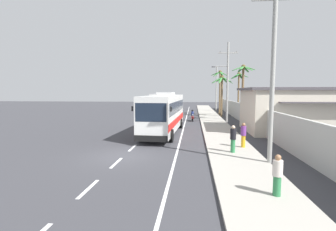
{
  "coord_description": "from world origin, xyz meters",
  "views": [
    {
      "loc": [
        4.24,
        -14.6,
        3.97
      ],
      "look_at": [
        1.87,
        8.7,
        1.7
      ],
      "focal_mm": 26.61,
      "sensor_mm": 36.0,
      "label": 1
    }
  ],
  "objects_px": {
    "utility_pole_mid": "(227,81)",
    "utility_pole_far": "(216,89)",
    "coach_bus_far_lane": "(163,102)",
    "palm_nearest": "(220,83)",
    "utility_pole_nearest": "(273,68)",
    "palm_second": "(222,87)",
    "pedestrian_midwalk": "(277,174)",
    "pedestrian_far_walk": "(233,138)",
    "palm_fourth": "(239,84)",
    "coach_bus_foreground": "(164,112)",
    "palm_third": "(243,82)",
    "pedestrian_near_kerb": "(243,135)",
    "roadside_building": "(312,110)",
    "motorcycle_beside_bus": "(192,116)"
  },
  "relations": [
    {
      "from": "utility_pole_nearest",
      "to": "coach_bus_foreground",
      "type": "bearing_deg",
      "value": 125.47
    },
    {
      "from": "pedestrian_far_walk",
      "to": "motorcycle_beside_bus",
      "type": "bearing_deg",
      "value": -41.72
    },
    {
      "from": "pedestrian_near_kerb",
      "to": "coach_bus_far_lane",
      "type": "bearing_deg",
      "value": -30.66
    },
    {
      "from": "utility_pole_nearest",
      "to": "palm_second",
      "type": "distance_m",
      "value": 25.83
    },
    {
      "from": "pedestrian_near_kerb",
      "to": "coach_bus_foreground",
      "type": "bearing_deg",
      "value": -2.13
    },
    {
      "from": "pedestrian_midwalk",
      "to": "roadside_building",
      "type": "height_order",
      "value": "roadside_building"
    },
    {
      "from": "pedestrian_midwalk",
      "to": "pedestrian_far_walk",
      "type": "distance_m",
      "value": 6.56
    },
    {
      "from": "palm_nearest",
      "to": "palm_third",
      "type": "distance_m",
      "value": 9.18
    },
    {
      "from": "pedestrian_far_walk",
      "to": "utility_pole_nearest",
      "type": "distance_m",
      "value": 4.91
    },
    {
      "from": "coach_bus_far_lane",
      "to": "roadside_building",
      "type": "height_order",
      "value": "roadside_building"
    },
    {
      "from": "coach_bus_foreground",
      "to": "palm_fourth",
      "type": "distance_m",
      "value": 17.88
    },
    {
      "from": "motorcycle_beside_bus",
      "to": "pedestrian_far_walk",
      "type": "xyz_separation_m",
      "value": [
        2.61,
        -17.59,
        0.41
      ]
    },
    {
      "from": "utility_pole_far",
      "to": "pedestrian_far_walk",
      "type": "bearing_deg",
      "value": -93.32
    },
    {
      "from": "pedestrian_far_walk",
      "to": "utility_pole_far",
      "type": "height_order",
      "value": "utility_pole_far"
    },
    {
      "from": "coach_bus_foreground",
      "to": "utility_pole_mid",
      "type": "height_order",
      "value": "utility_pole_mid"
    },
    {
      "from": "utility_pole_nearest",
      "to": "palm_nearest",
      "type": "relative_size",
      "value": 1.33
    },
    {
      "from": "coach_bus_far_lane",
      "to": "palm_fourth",
      "type": "height_order",
      "value": "palm_fourth"
    },
    {
      "from": "coach_bus_foreground",
      "to": "palm_second",
      "type": "distance_m",
      "value": 17.87
    },
    {
      "from": "palm_second",
      "to": "palm_fourth",
      "type": "distance_m",
      "value": 2.71
    },
    {
      "from": "coach_bus_far_lane",
      "to": "pedestrian_midwalk",
      "type": "height_order",
      "value": "coach_bus_far_lane"
    },
    {
      "from": "palm_fourth",
      "to": "coach_bus_far_lane",
      "type": "bearing_deg",
      "value": 142.33
    },
    {
      "from": "palm_third",
      "to": "palm_nearest",
      "type": "bearing_deg",
      "value": 102.78
    },
    {
      "from": "utility_pole_nearest",
      "to": "pedestrian_far_walk",
      "type": "bearing_deg",
      "value": 128.31
    },
    {
      "from": "coach_bus_far_lane",
      "to": "pedestrian_far_walk",
      "type": "xyz_separation_m",
      "value": [
        8.46,
        -32.22,
        -0.94
      ]
    },
    {
      "from": "coach_bus_far_lane",
      "to": "utility_pole_nearest",
      "type": "bearing_deg",
      "value": -73.6
    },
    {
      "from": "pedestrian_midwalk",
      "to": "utility_pole_far",
      "type": "bearing_deg",
      "value": 177.39
    },
    {
      "from": "coach_bus_foreground",
      "to": "motorcycle_beside_bus",
      "type": "height_order",
      "value": "coach_bus_foreground"
    },
    {
      "from": "palm_third",
      "to": "pedestrian_midwalk",
      "type": "bearing_deg",
      "value": -97.78
    },
    {
      "from": "coach_bus_foreground",
      "to": "palm_fourth",
      "type": "height_order",
      "value": "palm_fourth"
    },
    {
      "from": "utility_pole_nearest",
      "to": "palm_fourth",
      "type": "xyz_separation_m",
      "value": [
        2.56,
        24.51,
        -0.07
      ]
    },
    {
      "from": "palm_third",
      "to": "roadside_building",
      "type": "relative_size",
      "value": 0.57
    },
    {
      "from": "pedestrian_near_kerb",
      "to": "pedestrian_midwalk",
      "type": "relative_size",
      "value": 1.1
    },
    {
      "from": "utility_pole_mid",
      "to": "utility_pole_far",
      "type": "relative_size",
      "value": 1.14
    },
    {
      "from": "coach_bus_far_lane",
      "to": "utility_pole_far",
      "type": "height_order",
      "value": "utility_pole_far"
    },
    {
      "from": "pedestrian_midwalk",
      "to": "palm_nearest",
      "type": "bearing_deg",
      "value": 177.12
    },
    {
      "from": "coach_bus_far_lane",
      "to": "palm_nearest",
      "type": "bearing_deg",
      "value": -27.66
    },
    {
      "from": "palm_fourth",
      "to": "pedestrian_near_kerb",
      "type": "bearing_deg",
      "value": -98.85
    },
    {
      "from": "palm_nearest",
      "to": "roadside_building",
      "type": "bearing_deg",
      "value": -67.82
    },
    {
      "from": "coach_bus_far_lane",
      "to": "palm_second",
      "type": "distance_m",
      "value": 13.61
    },
    {
      "from": "palm_second",
      "to": "roadside_building",
      "type": "distance_m",
      "value": 16.12
    },
    {
      "from": "palm_second",
      "to": "roadside_building",
      "type": "bearing_deg",
      "value": -63.66
    },
    {
      "from": "palm_nearest",
      "to": "palm_fourth",
      "type": "xyz_separation_m",
      "value": [
        2.31,
        -4.35,
        -0.21
      ]
    },
    {
      "from": "pedestrian_far_walk",
      "to": "palm_fourth",
      "type": "distance_m",
      "value": 23.2
    },
    {
      "from": "pedestrian_midwalk",
      "to": "palm_nearest",
      "type": "relative_size",
      "value": 0.21
    },
    {
      "from": "utility_pole_far",
      "to": "palm_nearest",
      "type": "xyz_separation_m",
      "value": [
        -0.1,
        -7.26,
        0.82
      ]
    },
    {
      "from": "pedestrian_far_walk",
      "to": "pedestrian_midwalk",
      "type": "bearing_deg",
      "value": 134.92
    },
    {
      "from": "palm_third",
      "to": "palm_fourth",
      "type": "bearing_deg",
      "value": 86.58
    },
    {
      "from": "pedestrian_near_kerb",
      "to": "utility_pole_mid",
      "type": "distance_m",
      "value": 15.11
    },
    {
      "from": "coach_bus_far_lane",
      "to": "motorcycle_beside_bus",
      "type": "relative_size",
      "value": 5.67
    },
    {
      "from": "utility_pole_far",
      "to": "palm_fourth",
      "type": "bearing_deg",
      "value": -79.22
    }
  ]
}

